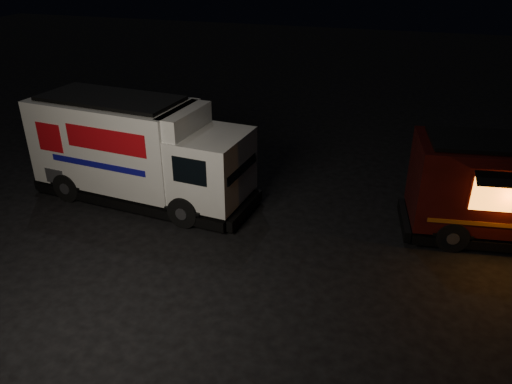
{
  "coord_description": "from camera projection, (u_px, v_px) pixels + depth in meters",
  "views": [
    {
      "loc": [
        3.91,
        -9.96,
        7.44
      ],
      "look_at": [
        0.22,
        2.0,
        1.14
      ],
      "focal_mm": 35.0,
      "sensor_mm": 36.0,
      "label": 1
    }
  ],
  "objects": [
    {
      "name": "ground",
      "position": [
        225.0,
        263.0,
        12.88
      ],
      "size": [
        80.0,
        80.0,
        0.0
      ],
      "primitive_type": "plane",
      "color": "black",
      "rests_on": "ground"
    },
    {
      "name": "white_truck",
      "position": [
        142.0,
        151.0,
        15.45
      ],
      "size": [
        7.39,
        3.14,
        3.26
      ],
      "primitive_type": null,
      "rotation": [
        0.0,
        0.0,
        -0.1
      ],
      "color": "silver",
      "rests_on": "ground"
    }
  ]
}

